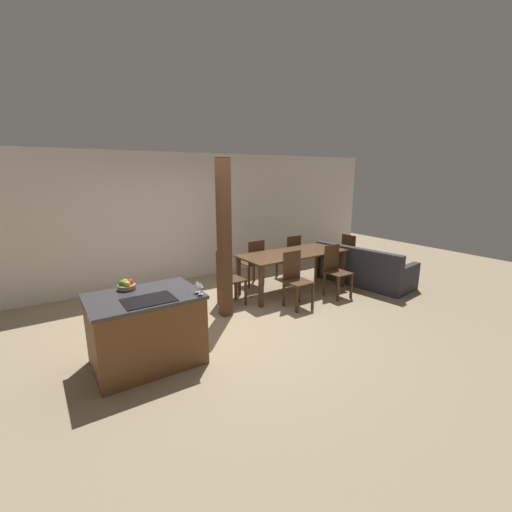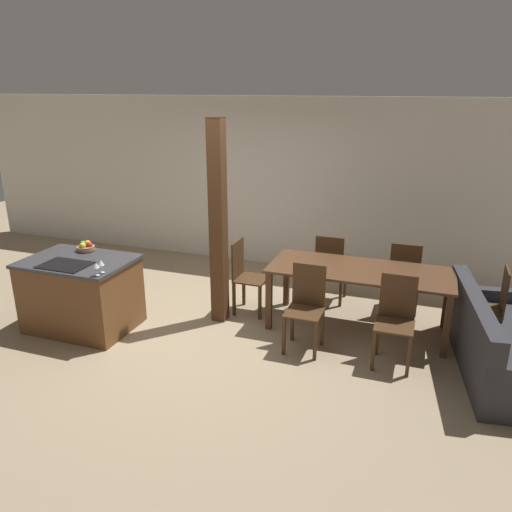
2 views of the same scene
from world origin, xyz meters
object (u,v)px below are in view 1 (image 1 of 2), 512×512
Objects in this scene: fruit_bowl at (126,285)px; dining_table at (293,257)px; dining_chair_foot_end at (344,256)px; couch at (363,271)px; wine_glass_middle at (197,284)px; kitchen_island at (146,329)px; dining_chair_near_left at (296,278)px; dining_chair_near_right at (335,270)px; dining_chair_far_right at (290,256)px; dining_chair_head_end at (228,278)px; wine_glass_near at (200,285)px; dining_chair_far_left at (253,262)px; timber_post at (224,240)px.

fruit_bowl reaches higher than dining_table.
couch is (0.08, -0.46, -0.24)m from dining_chair_foot_end.
couch is (4.17, 0.92, -0.73)m from wine_glass_middle.
dining_chair_foot_end is (4.65, 1.10, 0.07)m from kitchen_island.
dining_chair_near_left is (2.71, 0.43, 0.07)m from kitchen_island.
dining_chair_near_right is at bearing -55.38° from dining_chair_foot_end.
dining_chair_far_right reaches higher than dining_table.
dining_table is 2.23× the size of dining_chair_head_end.
wine_glass_near is 2.34m from dining_chair_near_left.
kitchen_island is at bearing 33.14° from dining_chair_far_left.
fruit_bowl is 0.11× the size of couch.
wine_glass_near reaches higher than dining_chair_far_right.
dining_chair_far_right is 1.00× the size of dining_chair_foot_end.
dining_chair_far_right is (0.49, 0.67, -0.17)m from dining_table.
wine_glass_middle is 0.07× the size of couch.
dining_table is (3.19, 1.10, 0.24)m from kitchen_island.
dining_chair_far_left and dining_chair_head_end have the same top height.
dining_chair_far_left is 1.00× the size of dining_chair_head_end.
dining_chair_near_right is (3.12, 0.72, -0.49)m from wine_glass_middle.
dining_table is at bearing 65.40° from couch.
dining_chair_far_right is at bearing 33.44° from wine_glass_middle.
fruit_bowl reaches higher than dining_chair_near_left.
dining_chair_near_left and dining_chair_far_left have the same top height.
dining_chair_head_end is at bearing 32.30° from kitchen_island.
dining_chair_far_right reaches higher than couch.
dining_chair_far_left is at bearing 43.83° from wine_glass_middle.
dining_chair_far_right and dining_chair_foot_end have the same top height.
wine_glass_middle is 0.06× the size of timber_post.
dining_chair_head_end is (1.17, 1.39, -0.49)m from wine_glass_middle.
kitchen_island is 5.74× the size of fruit_bowl.
wine_glass_near is at bearing -45.67° from fruit_bowl.
wine_glass_middle reaches higher than kitchen_island.
kitchen_island is 4.78m from dining_chair_foot_end.
dining_chair_far_left is 0.47× the size of couch.
dining_chair_far_right is at bearing 25.65° from kitchen_island.
timber_post is at bearing 24.69° from dining_chair_far_right.
fruit_bowl is 0.09× the size of timber_post.
dining_chair_foot_end is (4.76, 0.78, -0.43)m from fruit_bowl.
dining_table is 0.85m from dining_chair_near_right.
dining_chair_far_left is at bearing 125.98° from dining_chair_near_right.
dining_table is 0.86× the size of timber_post.
timber_post is (-2.17, -1.00, 0.75)m from dining_chair_far_right.
timber_post is at bearing 48.31° from wine_glass_middle.
wine_glass_middle is at bearing -131.69° from timber_post.
dining_chair_far_left is (2.14, 2.06, -0.49)m from wine_glass_middle.
couch is (4.17, 1.01, -0.73)m from wine_glass_near.
dining_chair_near_right reaches higher than dining_table.
dining_chair_near_left is at bearing -125.98° from dining_table.
wine_glass_near is 0.15× the size of dining_chair_far_left.
wine_glass_middle is at bearing 139.80° from dining_chair_head_end.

